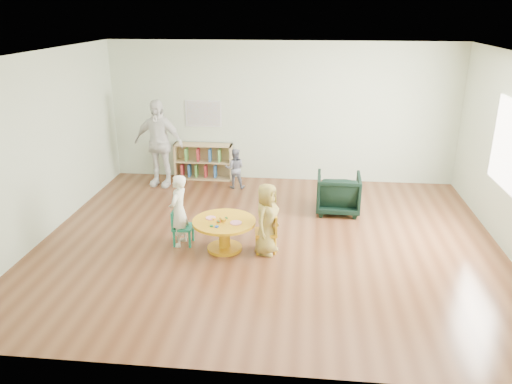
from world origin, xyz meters
TOP-DOWN VIEW (x-y plane):
  - room at (0.01, 0.00)m, footprint 7.10×7.00m
  - activity_table at (-0.63, -0.36)m, footprint 0.93×0.93m
  - kid_chair_left at (-1.32, -0.24)m, footprint 0.30×0.30m
  - kid_chair_right at (0.03, -0.33)m, footprint 0.36×0.36m
  - bookshelf at (-1.61, 2.86)m, footprint 1.20×0.30m
  - alphabet_poster at (-1.60, 2.98)m, footprint 0.74×0.01m
  - armchair at (1.11, 1.30)m, footprint 0.76×0.78m
  - child_left at (-1.33, -0.26)m, footprint 0.33×0.44m
  - child_right at (-0.00, -0.39)m, footprint 0.50×0.61m
  - toddler at (-0.87, 2.34)m, footprint 0.41×0.33m
  - adult_caretaker at (-2.39, 2.35)m, footprint 1.07×0.57m

SIDE VIEW (x-z plane):
  - kid_chair_left at x=-1.32m, z-range 0.02..0.58m
  - kid_chair_right at x=0.03m, z-range 0.02..0.61m
  - activity_table at x=-0.63m, z-range 0.07..0.58m
  - armchair at x=1.11m, z-range 0.00..0.69m
  - bookshelf at x=-1.61m, z-range -0.01..0.74m
  - toddler at x=-0.87m, z-range 0.00..0.81m
  - child_right at x=0.00m, z-range 0.00..1.07m
  - child_left at x=-1.33m, z-range 0.00..1.11m
  - adult_caretaker at x=-2.39m, z-range 0.00..1.74m
  - alphabet_poster at x=-1.60m, z-range 1.08..1.62m
  - room at x=0.01m, z-range 0.49..3.29m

